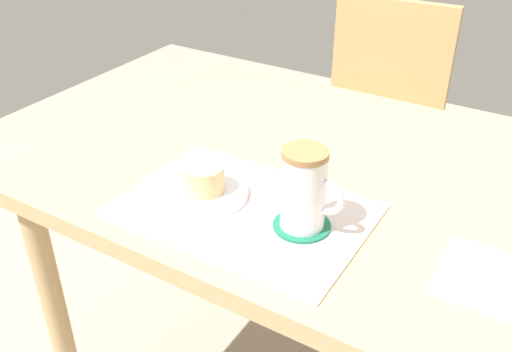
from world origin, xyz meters
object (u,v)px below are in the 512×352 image
Objects in this scene: dining_table at (313,205)px; coffee_mug at (305,189)px; wooden_chair at (373,126)px; pastry at (204,178)px; pastry_plate at (205,193)px.

dining_table is 7.37× the size of coffee_mug.
wooden_chair is 12.33× the size of pastry.
pastry_plate is at bearing 0.00° from pastry.
dining_table is 1.17× the size of wooden_chair.
coffee_mug is (0.19, 0.01, 0.07)m from pastry_plate.
coffee_mug reaches higher than wooden_chair.
wooden_chair is 1.02m from coffee_mug.
wooden_chair is (-0.14, 0.74, -0.17)m from dining_table.
wooden_chair reaches higher than dining_table.
wooden_chair is at bearing 91.44° from pastry_plate.
wooden_chair is 0.98m from pastry_plate.
pastry_plate is 0.03m from pastry.
dining_table is at bearing 97.12° from wooden_chair.
pastry is at bearing -119.87° from dining_table.
pastry is 0.20m from coffee_mug.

